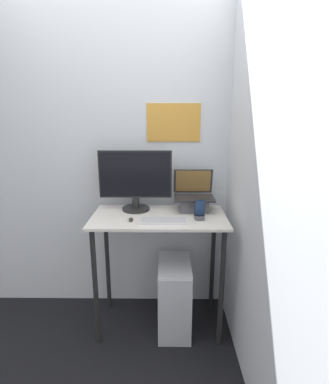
{
  "coord_description": "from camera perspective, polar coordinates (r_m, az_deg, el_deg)",
  "views": [
    {
      "loc": [
        0.06,
        -1.8,
        1.63
      ],
      "look_at": [
        0.04,
        0.26,
        1.09
      ],
      "focal_mm": 28.0,
      "sensor_mm": 36.0,
      "label": 1
    }
  ],
  "objects": [
    {
      "name": "ground_plane",
      "position": [
        2.43,
        -1.15,
        -27.41
      ],
      "size": [
        12.0,
        12.0,
        0.0
      ],
      "primitive_type": "plane",
      "color": "black"
    },
    {
      "name": "wall_back",
      "position": [
        2.43,
        -0.88,
        6.9
      ],
      "size": [
        6.0,
        0.06,
        2.6
      ],
      "color": "silver",
      "rests_on": "ground_plane"
    },
    {
      "name": "wall_side_right",
      "position": [
        1.9,
        16.24,
        4.08
      ],
      "size": [
        0.05,
        6.0,
        2.6
      ],
      "color": "silver",
      "rests_on": "ground_plane"
    },
    {
      "name": "desk",
      "position": [
        2.24,
        -1.05,
        -8.14
      ],
      "size": [
        0.98,
        0.52,
        0.91
      ],
      "color": "beige",
      "rests_on": "ground_plane"
    },
    {
      "name": "laptop",
      "position": [
        2.3,
        5.58,
        -1.43
      ],
      "size": [
        0.3,
        0.25,
        0.3
      ],
      "color": "#4C4C51",
      "rests_on": "desk"
    },
    {
      "name": "monitor",
      "position": [
        2.27,
        -5.57,
        1.95
      ],
      "size": [
        0.55,
        0.21,
        0.46
      ],
      "color": "black",
      "rests_on": "desk"
    },
    {
      "name": "keyboard",
      "position": [
        2.07,
        -0.2,
        -5.48
      ],
      "size": [
        0.33,
        0.13,
        0.02
      ],
      "color": "silver",
      "rests_on": "desk"
    },
    {
      "name": "mouse",
      "position": [
        2.09,
        -6.42,
        -5.22
      ],
      "size": [
        0.03,
        0.05,
        0.02
      ],
      "color": "#262626",
      "rests_on": "desk"
    },
    {
      "name": "cell_phone",
      "position": [
        2.12,
        6.7,
        -4.03
      ],
      "size": [
        0.08,
        0.07,
        0.15
      ],
      "color": "#4C4C51",
      "rests_on": "desk"
    },
    {
      "name": "computer_tower",
      "position": [
        2.43,
        1.88,
        -19.24
      ],
      "size": [
        0.24,
        0.43,
        0.55
      ],
      "color": "silver",
      "rests_on": "ground_plane"
    }
  ]
}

